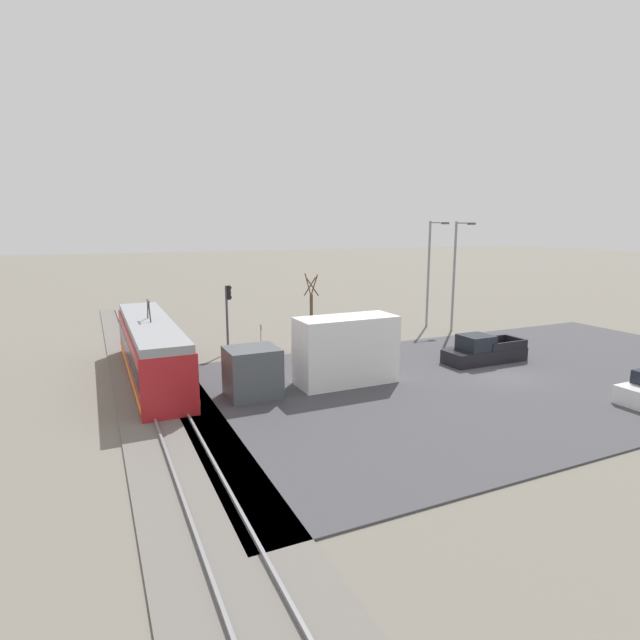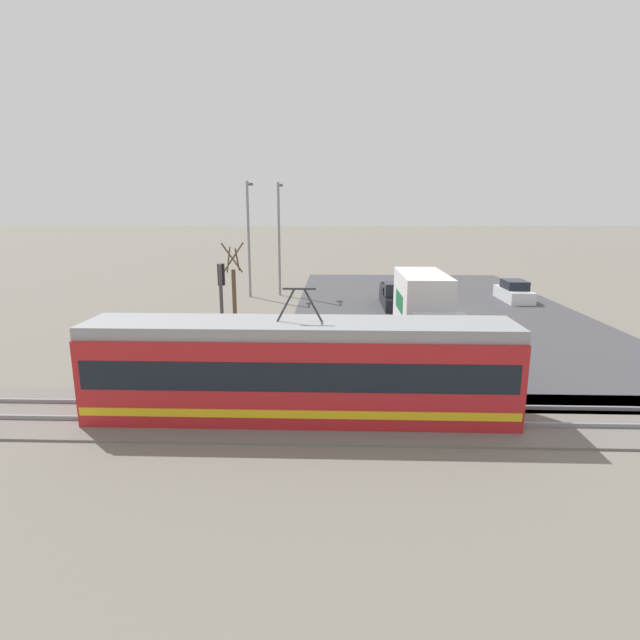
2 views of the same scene
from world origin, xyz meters
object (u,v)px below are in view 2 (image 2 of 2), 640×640
Objects in this scene: pickup_truck at (396,297)px; traffic_light_pole at (222,300)px; light_rail_tram at (300,370)px; street_lamp_mid_block at (279,232)px; street_tree at (234,292)px; sedan_car_0 at (514,292)px; box_truck at (425,316)px; no_parking_sign at (252,329)px; street_lamp_near_crossing at (249,232)px.

pickup_truck is 17.02m from traffic_light_pole.
street_lamp_mid_block is (3.46, -24.52, 3.46)m from light_rail_tram.
street_tree is at bearing 36.25° from pickup_truck.
traffic_light_pole is at bearing -138.37° from sedan_car_0.
pickup_truck is (0.16, -11.23, -1.03)m from box_truck.
no_parking_sign reaches higher than pickup_truck.
traffic_light_pole is at bearing 95.95° from street_lamp_near_crossing.
street_lamp_mid_block is at bearing -91.27° from traffic_light_pole.
street_lamp_near_crossing is (11.42, -15.41, 3.38)m from box_truck.
no_parking_sign is at bearing -68.70° from light_rail_tram.
traffic_light_pole is (3.88, -5.50, 1.38)m from light_rail_tram.
street_lamp_mid_block is (18.28, -2.40, 4.42)m from sedan_car_0.
light_rail_tram is at bearing 111.26° from street_tree.
light_rail_tram is 12.95m from street_tree.
box_truck is at bearing -163.70° from traffic_light_pole.
street_tree is 5.01m from no_parking_sign.
no_parking_sign is (2.92, -7.49, -0.44)m from light_rail_tram.
street_lamp_mid_block is (8.95, -5.00, 4.38)m from pickup_truck.
street_lamp_mid_block reaches higher than sedan_car_0.
traffic_light_pole is 19.14m from street_lamp_mid_block.
traffic_light_pole is at bearing 97.05° from street_tree.
sedan_car_0 is 22.02m from street_tree.
box_truck reaches higher than pickup_truck.
street_lamp_mid_block is 4.45× the size of no_parking_sign.
light_rail_tram is 20.30m from pickup_truck.
street_tree reaches higher than traffic_light_pole.
light_rail_tram is 24.63m from street_lamp_near_crossing.
sedan_car_0 is at bearing -140.49° from no_parking_sign.
pickup_truck is 0.61× the size of street_lamp_mid_block.
pickup_truck is at bearing -123.76° from traffic_light_pole.
street_lamp_near_crossing is (11.27, -4.17, 4.41)m from pickup_truck.
traffic_light_pole is 6.64m from street_tree.
street_lamp_near_crossing is (20.60, -1.57, 4.44)m from sedan_car_0.
box_truck is at bearing -123.54° from sedan_car_0.
street_lamp_near_crossing reaches higher than light_rail_tram.
sedan_car_0 is 21.13m from street_lamp_near_crossing.
no_parking_sign is at bearing 111.19° from street_tree.
box_truck is 1.82× the size of street_tree.
pickup_truck is 1.06× the size of street_tree.
street_tree is at bearing -68.74° from light_rail_tram.
box_truck is at bearing 159.98° from street_tree.
light_rail_tram is at bearing 55.70° from box_truck.
street_tree is (0.81, -6.55, -0.71)m from traffic_light_pole.
street_tree is at bearing -152.70° from sedan_car_0.
light_rail_tram is 7.08× the size of no_parking_sign.
box_truck is 18.92m from street_lamp_mid_block.
light_rail_tram is 3.07× the size of traffic_light_pole.
no_parking_sign is (17.75, 14.63, 0.52)m from sedan_car_0.
street_tree is at bearing 84.35° from street_lamp_mid_block.
street_tree reaches higher than box_truck.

